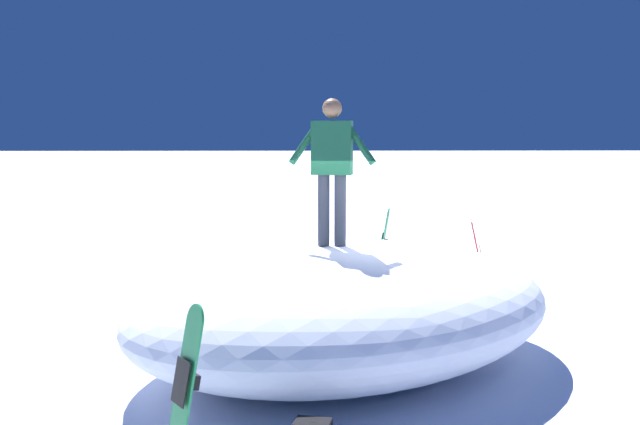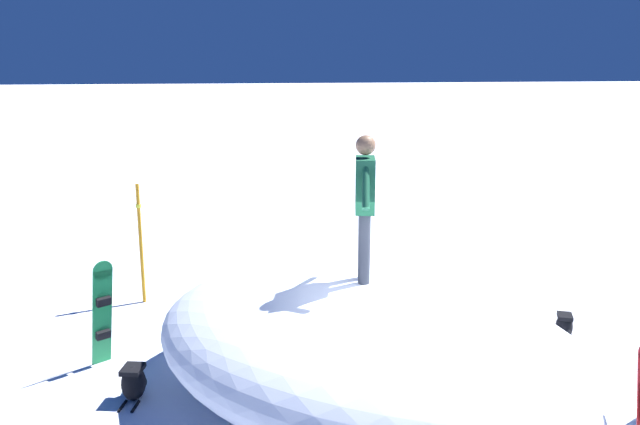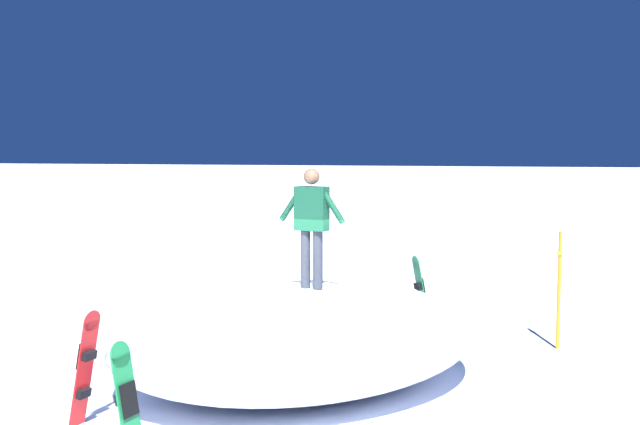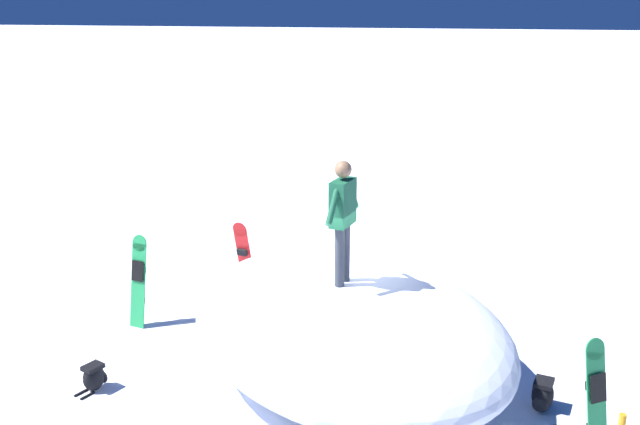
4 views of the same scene
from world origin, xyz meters
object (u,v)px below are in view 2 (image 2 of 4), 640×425
(snowboarder_standing, at_px, (365,198))
(backpack_far, at_px, (134,382))
(snowboard_secondary_upright, at_px, (102,312))
(backpack_near, at_px, (564,326))
(trail_marker_pole, at_px, (141,241))

(snowboarder_standing, bearing_deg, backpack_far, 173.64)
(snowboard_secondary_upright, xyz_separation_m, backpack_near, (6.61, -0.23, -0.59))
(snowboarder_standing, height_order, snowboard_secondary_upright, snowboarder_standing)
(snowboard_secondary_upright, height_order, trail_marker_pole, trail_marker_pole)
(backpack_far, distance_m, trail_marker_pole, 3.51)
(snowboard_secondary_upright, distance_m, backpack_near, 6.64)
(snowboard_secondary_upright, height_order, backpack_far, snowboard_secondary_upright)
(backpack_far, bearing_deg, backpack_near, 6.97)
(snowboarder_standing, relative_size, trail_marker_pole, 0.84)
(backpack_near, distance_m, backpack_far, 6.18)
(snowboard_secondary_upright, height_order, backpack_near, snowboard_secondary_upright)
(snowboarder_standing, relative_size, snowboard_secondary_upright, 1.14)
(backpack_near, bearing_deg, snowboard_secondary_upright, 178.03)
(backpack_far, xyz_separation_m, trail_marker_pole, (-0.18, 3.40, 0.86))
(trail_marker_pole, bearing_deg, backpack_far, -86.90)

